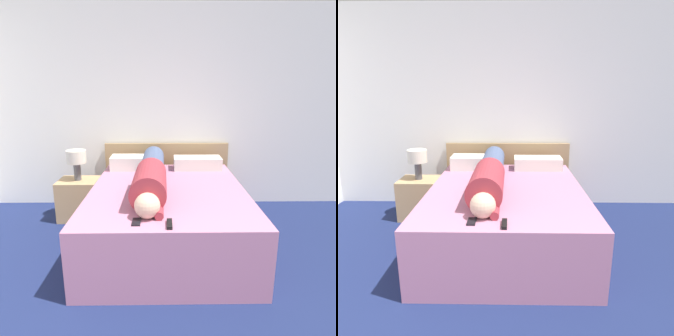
% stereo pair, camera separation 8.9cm
% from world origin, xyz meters
% --- Properties ---
extents(wall_back, '(5.80, 0.06, 2.60)m').
position_xyz_m(wall_back, '(0.00, 3.96, 1.30)').
color(wall_back, white).
rests_on(wall_back, ground_plane).
extents(bed, '(1.54, 1.95, 0.59)m').
position_xyz_m(bed, '(0.07, 2.80, 0.30)').
color(bed, '#B2708E').
rests_on(bed, ground_plane).
extents(headboard, '(1.66, 0.04, 0.86)m').
position_xyz_m(headboard, '(0.07, 3.89, 0.43)').
color(headboard, tan).
rests_on(headboard, ground_plane).
extents(nightstand, '(0.48, 0.40, 0.49)m').
position_xyz_m(nightstand, '(-1.01, 3.42, 0.25)').
color(nightstand, tan).
rests_on(nightstand, ground_plane).
extents(table_lamp, '(0.23, 0.23, 0.37)m').
position_xyz_m(table_lamp, '(-1.01, 3.42, 0.75)').
color(table_lamp, '#4C4C51').
rests_on(table_lamp, nightstand).
extents(person_lying, '(0.30, 1.75, 0.30)m').
position_xyz_m(person_lying, '(-0.10, 2.81, 0.73)').
color(person_lying, '#DBB293').
rests_on(person_lying, bed).
extents(pillow_near_headboard, '(0.62, 0.28, 0.17)m').
position_xyz_m(pillow_near_headboard, '(-0.32, 3.56, 0.67)').
color(pillow_near_headboard, silver).
rests_on(pillow_near_headboard, bed).
extents(pillow_second, '(0.59, 0.28, 0.15)m').
position_xyz_m(pillow_second, '(0.45, 3.56, 0.66)').
color(pillow_second, silver).
rests_on(pillow_second, bed).
extents(tv_remote, '(0.04, 0.15, 0.02)m').
position_xyz_m(tv_remote, '(0.07, 1.94, 0.60)').
color(tv_remote, black).
rests_on(tv_remote, bed).
extents(cell_phone, '(0.06, 0.13, 0.01)m').
position_xyz_m(cell_phone, '(-0.18, 1.99, 0.60)').
color(cell_phone, black).
rests_on(cell_phone, bed).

